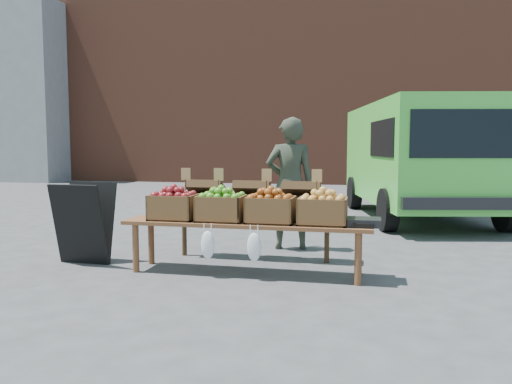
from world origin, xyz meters
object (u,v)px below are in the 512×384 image
(crate_green_apples, at_px, (323,211))
(delivery_van, at_px, (420,162))
(display_bench, at_px, (246,248))
(vendor, at_px, (290,184))
(crate_golden_apples, at_px, (174,207))
(back_table, at_px, (253,217))
(weighing_scale, at_px, (364,222))
(chalkboard_sign, at_px, (84,223))
(crate_red_apples, at_px, (271,210))
(crate_russet_pears, at_px, (221,208))

(crate_green_apples, bearing_deg, delivery_van, 73.68)
(display_bench, height_order, crate_green_apples, crate_green_apples)
(vendor, distance_m, crate_golden_apples, 1.80)
(back_table, relative_size, weighing_scale, 6.18)
(chalkboard_sign, bearing_deg, vendor, 33.78)
(chalkboard_sign, height_order, back_table, back_table)
(crate_green_apples, bearing_deg, crate_red_apples, 180.00)
(chalkboard_sign, height_order, crate_green_apples, chalkboard_sign)
(crate_red_apples, bearing_deg, crate_golden_apples, 180.00)
(crate_golden_apples, bearing_deg, crate_russet_pears, 0.00)
(chalkboard_sign, relative_size, crate_russet_pears, 1.94)
(crate_russet_pears, xyz_separation_m, crate_red_apples, (0.55, 0.00, 0.00))
(crate_russet_pears, bearing_deg, weighing_scale, 0.00)
(delivery_van, distance_m, crate_golden_apples, 5.72)
(vendor, height_order, weighing_scale, vendor)
(delivery_van, bearing_deg, weighing_scale, -113.32)
(back_table, relative_size, crate_green_apples, 4.20)
(weighing_scale, bearing_deg, chalkboard_sign, 179.07)
(vendor, relative_size, chalkboard_sign, 1.83)
(chalkboard_sign, distance_m, back_table, 2.01)
(crate_golden_apples, distance_m, crate_red_apples, 1.10)
(delivery_van, relative_size, back_table, 2.31)
(display_bench, distance_m, crate_red_apples, 0.51)
(vendor, xyz_separation_m, display_bench, (-0.26, -1.43, -0.60))
(delivery_van, distance_m, chalkboard_sign, 6.39)
(vendor, xyz_separation_m, crate_green_apples, (0.57, -1.43, -0.17))
(crate_red_apples, bearing_deg, display_bench, 180.00)
(crate_golden_apples, relative_size, weighing_scale, 1.47)
(crate_golden_apples, xyz_separation_m, crate_russet_pears, (0.55, 0.00, 0.00))
(display_bench, relative_size, crate_green_apples, 5.40)
(vendor, height_order, chalkboard_sign, vendor)
(chalkboard_sign, xyz_separation_m, crate_green_apples, (2.81, -0.05, 0.23))
(display_bench, height_order, crate_red_apples, crate_red_apples)
(crate_golden_apples, height_order, crate_russet_pears, same)
(delivery_van, xyz_separation_m, chalkboard_sign, (-4.22, -4.77, -0.60))
(delivery_van, distance_m, vendor, 3.93)
(chalkboard_sign, distance_m, crate_golden_apples, 1.18)
(delivery_van, relative_size, crate_russet_pears, 9.71)
(back_table, height_order, crate_golden_apples, back_table)
(back_table, distance_m, crate_green_apples, 1.17)
(delivery_van, bearing_deg, crate_green_apples, -118.07)
(vendor, height_order, crate_golden_apples, vendor)
(delivery_van, relative_size, crate_green_apples, 9.71)
(crate_golden_apples, xyz_separation_m, weighing_scale, (2.08, 0.00, -0.10))
(vendor, height_order, crate_green_apples, vendor)
(crate_russet_pears, relative_size, crate_red_apples, 1.00)
(vendor, xyz_separation_m, crate_russet_pears, (-0.53, -1.43, -0.17))
(display_bench, bearing_deg, crate_golden_apples, 180.00)
(crate_russet_pears, height_order, crate_green_apples, same)
(back_table, height_order, weighing_scale, back_table)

